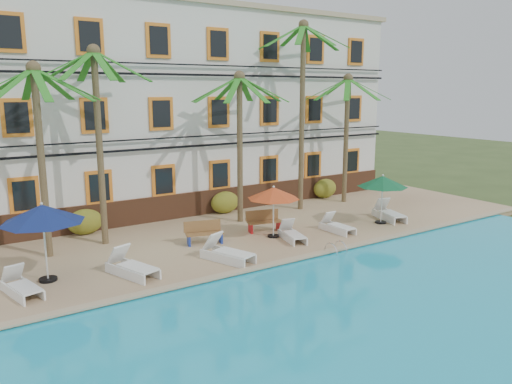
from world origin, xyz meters
TOP-DOWN VIEW (x-y plane):
  - ground at (0.00, 0.00)m, footprint 100.00×100.00m
  - pool_deck at (0.00, 5.00)m, footprint 30.00×12.00m
  - swimming_pool at (0.00, -7.00)m, footprint 26.00×12.00m
  - pool_coping at (0.00, -0.90)m, footprint 30.00×0.35m
  - hotel_building at (0.00, 9.98)m, footprint 25.40×6.44m
  - palm_a at (-7.18, 4.43)m, footprint 4.49×4.49m
  - palm_b at (-4.97, 4.85)m, footprint 4.49×4.49m
  - palm_c at (1.38, 4.81)m, footprint 4.49×4.49m
  - palm_d at (5.32, 5.27)m, footprint 4.49×4.49m
  - palm_e at (8.40, 5.29)m, footprint 4.49×4.49m
  - shrub_left at (-5.29, 6.60)m, footprint 1.50×0.90m
  - shrub_mid at (1.57, 6.60)m, footprint 1.50×0.90m
  - shrub_right at (8.15, 6.60)m, footprint 1.50×0.90m
  - umbrella_blue at (-7.73, 1.87)m, footprint 2.61×2.61m
  - umbrella_red at (1.21, 1.88)m, footprint 2.19×2.19m
  - umbrella_green at (6.65, 0.96)m, footprint 2.29×2.29m
  - lounger_a at (-8.63, 1.10)m, footprint 1.04×1.91m
  - lounger_b at (-5.30, 0.84)m, footprint 1.34×2.16m
  - lounger_c at (-1.92, 0.37)m, footprint 1.41×2.18m
  - lounger_d at (1.59, 1.09)m, footprint 1.03×1.83m
  - lounger_e at (3.96, 1.00)m, footprint 0.67×1.75m
  - lounger_f at (7.49, 1.23)m, footprint 1.26×2.14m
  - bench_left at (-1.63, 2.66)m, footprint 1.57×0.87m
  - bench_right at (1.38, 2.83)m, footprint 1.57×0.83m
  - pool_ladder at (2.10, -1.00)m, footprint 0.54×0.74m

SIDE VIEW (x-z plane):
  - ground at x=0.00m, z-range 0.00..0.00m
  - swimming_pool at x=0.00m, z-range 0.00..0.20m
  - pool_deck at x=0.00m, z-range 0.00..0.25m
  - pool_ladder at x=2.10m, z-range -0.12..0.62m
  - pool_coping at x=0.00m, z-range 0.25..0.31m
  - lounger_d at x=1.59m, z-range 0.11..0.92m
  - lounger_e at x=3.96m, z-range 0.11..0.92m
  - lounger_a at x=-8.63m, z-range 0.10..0.96m
  - lounger_f at x=7.49m, z-range 0.08..1.04m
  - lounger_b at x=-5.30m, z-range 0.08..1.04m
  - lounger_c at x=-1.92m, z-range 0.08..1.05m
  - bench_left at x=-1.63m, z-range 0.26..1.18m
  - bench_right at x=1.38m, z-range 0.26..1.18m
  - shrub_left at x=-5.29m, z-range 0.25..1.35m
  - shrub_mid at x=1.57m, z-range 0.25..1.35m
  - shrub_right at x=8.15m, z-range 0.25..1.35m
  - umbrella_red at x=1.21m, z-range 1.02..3.22m
  - umbrella_green at x=6.65m, z-range 1.06..3.35m
  - umbrella_blue at x=-7.73m, z-range 1.17..3.78m
  - palm_c at x=1.38m, z-range 1.31..8.21m
  - palm_e at x=8.40m, z-range 1.31..8.24m
  - palm_a at x=-7.18m, z-range 1.32..8.38m
  - palm_b at x=-4.97m, z-range 1.38..9.13m
  - hotel_building at x=0.00m, z-range 0.26..10.49m
  - palm_d at x=5.32m, z-range 1.49..10.90m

